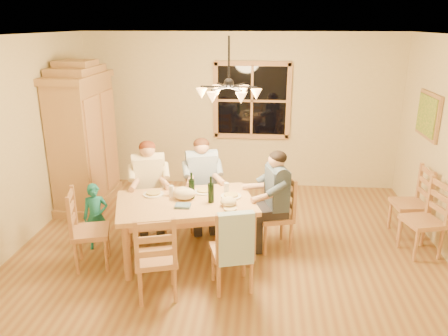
# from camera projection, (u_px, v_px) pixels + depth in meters

# --- Properties ---
(floor) EXTENTS (5.50, 5.50, 0.00)m
(floor) POSITION_uv_depth(u_px,v_px,m) (228.00, 250.00, 5.74)
(floor) COLOR brown
(floor) RESTS_ON ground
(ceiling) EXTENTS (5.50, 5.00, 0.02)m
(ceiling) POSITION_uv_depth(u_px,v_px,m) (229.00, 36.00, 4.88)
(ceiling) COLOR white
(ceiling) RESTS_ON wall_back
(wall_back) EXTENTS (5.50, 0.02, 2.70)m
(wall_back) POSITION_uv_depth(u_px,v_px,m) (240.00, 112.00, 7.67)
(wall_back) COLOR beige
(wall_back) RESTS_ON floor
(wall_left) EXTENTS (0.02, 5.00, 2.70)m
(wall_left) POSITION_uv_depth(u_px,v_px,m) (13.00, 146.00, 5.55)
(wall_left) COLOR beige
(wall_left) RESTS_ON floor
(window) EXTENTS (1.30, 0.06, 1.30)m
(window) POSITION_uv_depth(u_px,v_px,m) (252.00, 101.00, 7.55)
(window) COLOR black
(window) RESTS_ON wall_back
(painting) EXTENTS (0.06, 0.78, 0.64)m
(painting) POSITION_uv_depth(u_px,v_px,m) (428.00, 115.00, 6.12)
(painting) COLOR #9F6A45
(painting) RESTS_ON wall_right
(chandelier) EXTENTS (0.77, 0.68, 0.71)m
(chandelier) POSITION_uv_depth(u_px,v_px,m) (229.00, 91.00, 5.08)
(chandelier) COLOR black
(chandelier) RESTS_ON ceiling
(armoire) EXTENTS (0.66, 1.40, 2.30)m
(armoire) POSITION_uv_depth(u_px,v_px,m) (84.00, 140.00, 6.93)
(armoire) COLOR #9F6A45
(armoire) RESTS_ON floor
(dining_table) EXTENTS (1.88, 1.44, 0.76)m
(dining_table) POSITION_uv_depth(u_px,v_px,m) (186.00, 209.00, 5.39)
(dining_table) COLOR tan
(dining_table) RESTS_ON floor
(chair_far_left) EXTENTS (0.54, 0.53, 0.99)m
(chair_far_left) POSITION_uv_depth(u_px,v_px,m) (151.00, 212.00, 6.15)
(chair_far_left) COLOR #A06F46
(chair_far_left) RESTS_ON floor
(chair_far_right) EXTENTS (0.54, 0.53, 0.99)m
(chair_far_right) POSITION_uv_depth(u_px,v_px,m) (203.00, 208.00, 6.29)
(chair_far_right) COLOR #A06F46
(chair_far_right) RESTS_ON floor
(chair_near_left) EXTENTS (0.54, 0.53, 0.99)m
(chair_near_left) POSITION_uv_depth(u_px,v_px,m) (157.00, 271.00, 4.69)
(chair_near_left) COLOR #A06F46
(chair_near_left) RESTS_ON floor
(chair_near_right) EXTENTS (0.54, 0.53, 0.99)m
(chair_near_right) POSITION_uv_depth(u_px,v_px,m) (232.00, 263.00, 4.85)
(chair_near_right) COLOR #A06F46
(chair_near_right) RESTS_ON floor
(chair_end_left) EXTENTS (0.53, 0.54, 0.99)m
(chair_end_left) POSITION_uv_depth(u_px,v_px,m) (92.00, 243.00, 5.29)
(chair_end_left) COLOR #A06F46
(chair_end_left) RESTS_ON floor
(chair_end_right) EXTENTS (0.53, 0.54, 0.99)m
(chair_end_right) POSITION_uv_depth(u_px,v_px,m) (274.00, 226.00, 5.71)
(chair_end_right) COLOR #A06F46
(chair_end_right) RESTS_ON floor
(adult_woman) EXTENTS (0.48, 0.51, 0.87)m
(adult_woman) POSITION_uv_depth(u_px,v_px,m) (149.00, 176.00, 5.98)
(adult_woman) COLOR beige
(adult_woman) RESTS_ON floor
(adult_plaid_man) EXTENTS (0.48, 0.51, 0.87)m
(adult_plaid_man) POSITION_uv_depth(u_px,v_px,m) (202.00, 173.00, 6.11)
(adult_plaid_man) COLOR #365B95
(adult_plaid_man) RESTS_ON floor
(adult_slate_man) EXTENTS (0.51, 0.48, 0.87)m
(adult_slate_man) POSITION_uv_depth(u_px,v_px,m) (276.00, 188.00, 5.54)
(adult_slate_man) COLOR #3C4B60
(adult_slate_man) RESTS_ON floor
(towel) EXTENTS (0.39, 0.20, 0.58)m
(towel) POSITION_uv_depth(u_px,v_px,m) (236.00, 239.00, 4.54)
(towel) COLOR #AED3EB
(towel) RESTS_ON chair_near_right
(wine_bottle_a) EXTENTS (0.08, 0.08, 0.33)m
(wine_bottle_a) POSITION_uv_depth(u_px,v_px,m) (192.00, 185.00, 5.40)
(wine_bottle_a) COLOR black
(wine_bottle_a) RESTS_ON dining_table
(wine_bottle_b) EXTENTS (0.08, 0.08, 0.33)m
(wine_bottle_b) POSITION_uv_depth(u_px,v_px,m) (211.00, 189.00, 5.26)
(wine_bottle_b) COLOR black
(wine_bottle_b) RESTS_ON dining_table
(plate_woman) EXTENTS (0.26, 0.26, 0.02)m
(plate_woman) POSITION_uv_depth(u_px,v_px,m) (153.00, 194.00, 5.53)
(plate_woman) COLOR white
(plate_woman) RESTS_ON dining_table
(plate_plaid) EXTENTS (0.26, 0.26, 0.02)m
(plate_plaid) POSITION_uv_depth(u_px,v_px,m) (204.00, 192.00, 5.62)
(plate_plaid) COLOR white
(plate_plaid) RESTS_ON dining_table
(plate_slate) EXTENTS (0.26, 0.26, 0.02)m
(plate_slate) POSITION_uv_depth(u_px,v_px,m) (231.00, 196.00, 5.47)
(plate_slate) COLOR white
(plate_slate) RESTS_ON dining_table
(wine_glass_a) EXTENTS (0.06, 0.06, 0.14)m
(wine_glass_a) POSITION_uv_depth(u_px,v_px,m) (171.00, 191.00, 5.48)
(wine_glass_a) COLOR silver
(wine_glass_a) RESTS_ON dining_table
(wine_glass_b) EXTENTS (0.06, 0.06, 0.14)m
(wine_glass_b) POSITION_uv_depth(u_px,v_px,m) (226.00, 188.00, 5.57)
(wine_glass_b) COLOR silver
(wine_glass_b) RESTS_ON dining_table
(cap) EXTENTS (0.20, 0.20, 0.11)m
(cap) POSITION_uv_depth(u_px,v_px,m) (228.00, 202.00, 5.19)
(cap) COLOR #CBB887
(cap) RESTS_ON dining_table
(napkin) EXTENTS (0.21, 0.19, 0.03)m
(napkin) POSITION_uv_depth(u_px,v_px,m) (183.00, 206.00, 5.17)
(napkin) COLOR slate
(napkin) RESTS_ON dining_table
(cloth_bundle) EXTENTS (0.28, 0.22, 0.15)m
(cloth_bundle) POSITION_uv_depth(u_px,v_px,m) (184.00, 193.00, 5.39)
(cloth_bundle) COLOR beige
(cloth_bundle) RESTS_ON dining_table
(child) EXTENTS (0.37, 0.30, 0.89)m
(child) POSITION_uv_depth(u_px,v_px,m) (96.00, 217.00, 5.66)
(child) COLOR #1A7676
(child) RESTS_ON floor
(chair_spare_front) EXTENTS (0.52, 0.54, 0.99)m
(chair_spare_front) POSITION_uv_depth(u_px,v_px,m) (421.00, 232.00, 5.56)
(chair_spare_front) COLOR #A06F46
(chair_spare_front) RESTS_ON floor
(chair_spare_back) EXTENTS (0.46, 0.48, 0.99)m
(chair_spare_back) POSITION_uv_depth(u_px,v_px,m) (408.00, 214.00, 6.07)
(chair_spare_back) COLOR #A06F46
(chair_spare_back) RESTS_ON floor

